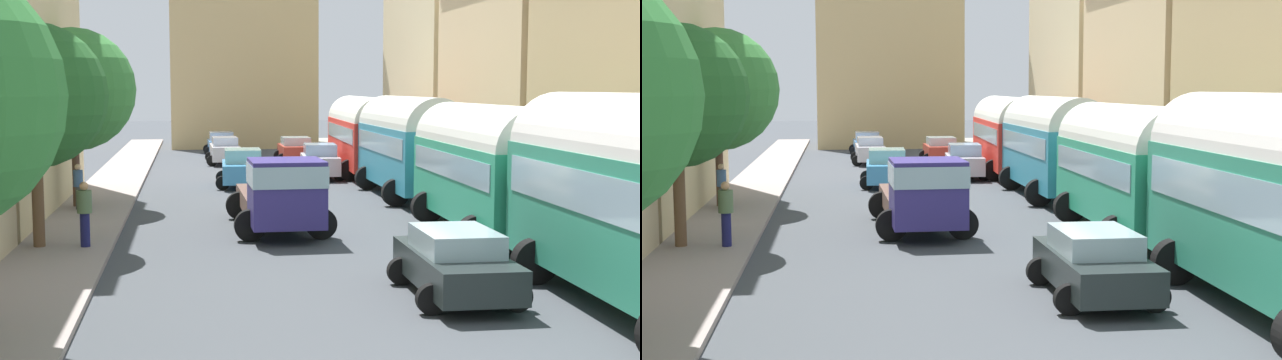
% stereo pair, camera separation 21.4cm
% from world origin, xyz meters
% --- Properties ---
extents(ground_plane, '(154.00, 154.00, 0.00)m').
position_xyz_m(ground_plane, '(0.00, 27.00, 0.00)').
color(ground_plane, '#3F4348').
extents(sidewalk_left, '(2.50, 70.00, 0.14)m').
position_xyz_m(sidewalk_left, '(-7.25, 27.00, 0.07)').
color(sidewalk_left, gray).
rests_on(sidewalk_left, ground).
extents(sidewalk_right, '(2.50, 70.00, 0.14)m').
position_xyz_m(sidewalk_right, '(7.25, 27.00, 0.07)').
color(sidewalk_right, gray).
rests_on(sidewalk_right, ground).
extents(building_right_2, '(6.09, 10.97, 9.61)m').
position_xyz_m(building_right_2, '(11.27, 28.36, 4.83)').
color(building_right_2, '#D6B889').
rests_on(building_right_2, ground).
extents(building_right_3, '(4.93, 11.64, 10.42)m').
position_xyz_m(building_right_3, '(10.97, 40.45, 5.21)').
color(building_right_3, beige).
rests_on(building_right_3, ground).
extents(distant_church, '(10.45, 7.43, 23.26)m').
position_xyz_m(distant_church, '(-0.00, 55.01, 8.42)').
color(distant_church, tan).
rests_on(distant_church, ground).
extents(parked_bus_1, '(3.32, 8.31, 3.84)m').
position_xyz_m(parked_bus_1, '(4.60, 15.50, 2.12)').
color(parked_bus_1, '#299D72').
rests_on(parked_bus_1, ground).
extents(parked_bus_2, '(3.31, 8.36, 3.97)m').
position_xyz_m(parked_bus_2, '(4.60, 24.50, 2.18)').
color(parked_bus_2, teal).
rests_on(parked_bus_2, ground).
extents(parked_bus_3, '(3.47, 9.83, 3.86)m').
position_xyz_m(parked_bus_3, '(4.60, 33.50, 2.13)').
color(parked_bus_3, red).
rests_on(parked_bus_3, ground).
extents(cargo_truck_0, '(2.98, 7.00, 2.31)m').
position_xyz_m(cargo_truck_0, '(-1.30, 16.88, 1.22)').
color(cargo_truck_0, navy).
rests_on(cargo_truck_0, ground).
extents(car_0, '(2.44, 3.92, 1.65)m').
position_xyz_m(car_0, '(-1.65, 29.04, 0.82)').
color(car_0, '#4593CD').
rests_on(car_0, ground).
extents(car_1, '(2.19, 4.25, 1.53)m').
position_xyz_m(car_1, '(-1.95, 40.38, 0.78)').
color(car_1, silver).
rests_on(car_1, ground).
extents(car_2, '(2.29, 3.92, 1.48)m').
position_xyz_m(car_2, '(-1.90, 47.05, 0.75)').
color(car_2, '#4688CD').
rests_on(car_2, ground).
extents(car_3, '(2.33, 4.12, 1.42)m').
position_xyz_m(car_3, '(1.45, 8.45, 0.73)').
color(car_3, '#212928').
rests_on(car_3, ground).
extents(car_4, '(2.42, 3.88, 1.65)m').
position_xyz_m(car_4, '(2.19, 31.84, 0.82)').
color(car_4, silver).
rests_on(car_4, ground).
extents(car_5, '(2.37, 3.71, 1.45)m').
position_xyz_m(car_5, '(2.17, 41.05, 0.74)').
color(car_5, '#AE3727').
rests_on(car_5, ground).
extents(pedestrian_0, '(0.34, 0.34, 1.71)m').
position_xyz_m(pedestrian_0, '(-7.74, 21.93, 0.98)').
color(pedestrian_0, '#444742').
rests_on(pedestrian_0, ground).
extents(pedestrian_2, '(0.50, 0.50, 1.86)m').
position_xyz_m(pedestrian_2, '(-6.69, 14.69, 1.06)').
color(pedestrian_2, '#1B1D52').
rests_on(pedestrian_2, ground).
extents(roadside_tree_1, '(3.79, 3.79, 6.02)m').
position_xyz_m(roadside_tree_1, '(-7.90, 14.90, 4.11)').
color(roadside_tree_1, brown).
rests_on(roadside_tree_1, ground).
extents(roadside_tree_2, '(4.30, 4.30, 6.40)m').
position_xyz_m(roadside_tree_2, '(-7.90, 22.75, 4.25)').
color(roadside_tree_2, brown).
rests_on(roadside_tree_2, ground).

